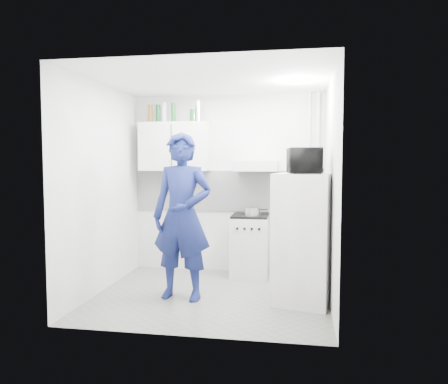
# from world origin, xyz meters

# --- Properties ---
(floor) EXTENTS (2.80, 2.80, 0.00)m
(floor) POSITION_xyz_m (0.00, 0.00, 0.00)
(floor) COLOR slate
(floor) RESTS_ON ground
(ceiling) EXTENTS (2.80, 2.80, 0.00)m
(ceiling) POSITION_xyz_m (0.00, 0.00, 2.60)
(ceiling) COLOR white
(ceiling) RESTS_ON wall_back
(wall_back) EXTENTS (2.80, 0.00, 2.80)m
(wall_back) POSITION_xyz_m (0.00, 1.25, 1.30)
(wall_back) COLOR silver
(wall_back) RESTS_ON floor
(wall_left) EXTENTS (0.00, 2.60, 2.60)m
(wall_left) POSITION_xyz_m (-1.40, 0.00, 1.30)
(wall_left) COLOR silver
(wall_left) RESTS_ON floor
(wall_right) EXTENTS (0.00, 2.60, 2.60)m
(wall_right) POSITION_xyz_m (1.40, 0.00, 1.30)
(wall_right) COLOR silver
(wall_right) RESTS_ON floor
(person) EXTENTS (0.77, 0.54, 1.98)m
(person) POSITION_xyz_m (-0.32, -0.15, 0.99)
(person) COLOR #141D51
(person) RESTS_ON floor
(stove) EXTENTS (0.53, 0.53, 0.85)m
(stove) POSITION_xyz_m (0.37, 1.00, 0.42)
(stove) COLOR silver
(stove) RESTS_ON floor
(fridge) EXTENTS (0.74, 0.74, 1.50)m
(fridge) POSITION_xyz_m (1.10, -0.08, 0.75)
(fridge) COLOR white
(fridge) RESTS_ON floor
(stove_top) EXTENTS (0.51, 0.51, 0.03)m
(stove_top) POSITION_xyz_m (0.37, 1.00, 0.86)
(stove_top) COLOR black
(stove_top) RESTS_ON stove
(saucepan) EXTENTS (0.20, 0.20, 0.11)m
(saucepan) POSITION_xyz_m (0.40, 0.93, 0.93)
(saucepan) COLOR silver
(saucepan) RESTS_ON stove_top
(microwave) EXTENTS (0.56, 0.42, 0.29)m
(microwave) POSITION_xyz_m (1.10, -0.08, 1.64)
(microwave) COLOR black
(microwave) RESTS_ON fridge
(bottle_a) EXTENTS (0.06, 0.06, 0.27)m
(bottle_a) POSITION_xyz_m (-1.12, 1.07, 2.33)
(bottle_a) COLOR brown
(bottle_a) RESTS_ON upper_cabinet
(bottle_b) EXTENTS (0.07, 0.07, 0.26)m
(bottle_b) POSITION_xyz_m (-1.00, 1.07, 2.33)
(bottle_b) COLOR #144C1E
(bottle_b) RESTS_ON upper_cabinet
(bottle_c) EXTENTS (0.07, 0.07, 0.29)m
(bottle_c) POSITION_xyz_m (-0.91, 1.07, 2.35)
(bottle_c) COLOR #B2B7BC
(bottle_c) RESTS_ON upper_cabinet
(bottle_d) EXTENTS (0.06, 0.06, 0.28)m
(bottle_d) POSITION_xyz_m (-0.77, 1.07, 2.34)
(bottle_d) COLOR #144C1E
(bottle_d) RESTS_ON upper_cabinet
(canister_b) EXTENTS (0.10, 0.10, 0.18)m
(canister_b) POSITION_xyz_m (-0.47, 1.07, 2.29)
(canister_b) COLOR #144C1E
(canister_b) RESTS_ON upper_cabinet
(bottle_e) EXTENTS (0.08, 0.08, 0.30)m
(bottle_e) POSITION_xyz_m (-0.40, 1.07, 2.35)
(bottle_e) COLOR silver
(bottle_e) RESTS_ON upper_cabinet
(upper_cabinet) EXTENTS (1.00, 0.35, 0.70)m
(upper_cabinet) POSITION_xyz_m (-0.75, 1.07, 1.85)
(upper_cabinet) COLOR white
(upper_cabinet) RESTS_ON wall_back
(range_hood) EXTENTS (0.60, 0.50, 0.14)m
(range_hood) POSITION_xyz_m (0.45, 1.00, 1.57)
(range_hood) COLOR silver
(range_hood) RESTS_ON wall_back
(backsplash) EXTENTS (2.74, 0.03, 0.60)m
(backsplash) POSITION_xyz_m (0.00, 1.24, 1.20)
(backsplash) COLOR white
(backsplash) RESTS_ON wall_back
(pipe_a) EXTENTS (0.05, 0.05, 2.60)m
(pipe_a) POSITION_xyz_m (1.30, 1.17, 1.30)
(pipe_a) COLOR silver
(pipe_a) RESTS_ON floor
(pipe_b) EXTENTS (0.04, 0.04, 2.60)m
(pipe_b) POSITION_xyz_m (1.18, 1.17, 1.30)
(pipe_b) COLOR silver
(pipe_b) RESTS_ON floor
(ceiling_spot_fixture) EXTENTS (0.10, 0.10, 0.02)m
(ceiling_spot_fixture) POSITION_xyz_m (1.00, 0.20, 2.57)
(ceiling_spot_fixture) COLOR white
(ceiling_spot_fixture) RESTS_ON ceiling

